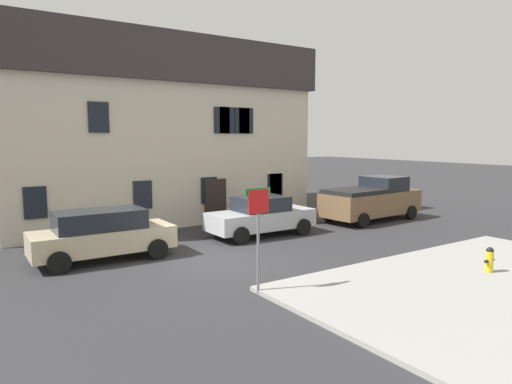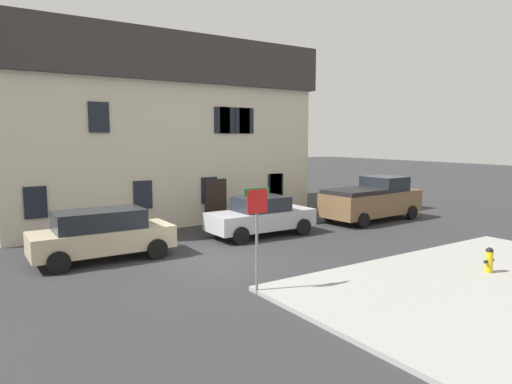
{
  "view_description": "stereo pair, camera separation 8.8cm",
  "coord_description": "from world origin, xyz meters",
  "px_view_note": "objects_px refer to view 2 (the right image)",
  "views": [
    {
      "loc": [
        -7.14,
        -12.81,
        4.01
      ],
      "look_at": [
        3.21,
        2.68,
        1.79
      ],
      "focal_mm": 32.2,
      "sensor_mm": 36.0,
      "label": 1
    },
    {
      "loc": [
        -7.06,
        -12.86,
        4.01
      ],
      "look_at": [
        3.21,
        2.68,
        1.79
      ],
      "focal_mm": 32.2,
      "sensor_mm": 36.0,
      "label": 2
    }
  ],
  "objects_px": {
    "tree_bare_mid": "(285,158)",
    "car_beige_wagon": "(102,234)",
    "building_main": "(147,131)",
    "pickup_truck_brown": "(372,200)",
    "car_silver_sedan": "(261,216)",
    "fire_hydrant": "(489,259)",
    "bicycle_leaning": "(10,229)",
    "street_sign_pole": "(257,220)"
  },
  "relations": [
    {
      "from": "car_silver_sedan",
      "to": "pickup_truck_brown",
      "type": "bearing_deg",
      "value": -0.52
    },
    {
      "from": "tree_bare_mid",
      "to": "car_beige_wagon",
      "type": "height_order",
      "value": "tree_bare_mid"
    },
    {
      "from": "fire_hydrant",
      "to": "car_beige_wagon",
      "type": "bearing_deg",
      "value": 137.92
    },
    {
      "from": "street_sign_pole",
      "to": "tree_bare_mid",
      "type": "bearing_deg",
      "value": 50.05
    },
    {
      "from": "fire_hydrant",
      "to": "bicycle_leaning",
      "type": "bearing_deg",
      "value": 129.61
    },
    {
      "from": "building_main",
      "to": "car_beige_wagon",
      "type": "bearing_deg",
      "value": -119.79
    },
    {
      "from": "building_main",
      "to": "pickup_truck_brown",
      "type": "bearing_deg",
      "value": -42.56
    },
    {
      "from": "building_main",
      "to": "bicycle_leaning",
      "type": "height_order",
      "value": "building_main"
    },
    {
      "from": "car_silver_sedan",
      "to": "street_sign_pole",
      "type": "bearing_deg",
      "value": -124.92
    },
    {
      "from": "car_silver_sedan",
      "to": "fire_hydrant",
      "type": "distance_m",
      "value": 8.59
    },
    {
      "from": "tree_bare_mid",
      "to": "car_beige_wagon",
      "type": "relative_size",
      "value": 1.24
    },
    {
      "from": "tree_bare_mid",
      "to": "bicycle_leaning",
      "type": "relative_size",
      "value": 3.33
    },
    {
      "from": "pickup_truck_brown",
      "to": "street_sign_pole",
      "type": "relative_size",
      "value": 1.97
    },
    {
      "from": "fire_hydrant",
      "to": "street_sign_pole",
      "type": "height_order",
      "value": "street_sign_pole"
    },
    {
      "from": "tree_bare_mid",
      "to": "pickup_truck_brown",
      "type": "distance_m",
      "value": 5.42
    },
    {
      "from": "car_silver_sedan",
      "to": "car_beige_wagon",
      "type": "bearing_deg",
      "value": -177.81
    },
    {
      "from": "car_beige_wagon",
      "to": "building_main",
      "type": "bearing_deg",
      "value": 60.21
    },
    {
      "from": "pickup_truck_brown",
      "to": "fire_hydrant",
      "type": "distance_m",
      "value": 9.16
    },
    {
      "from": "building_main",
      "to": "car_beige_wagon",
      "type": "xyz_separation_m",
      "value": [
        -4.53,
        -7.91,
        -3.46
      ]
    },
    {
      "from": "building_main",
      "to": "bicycle_leaning",
      "type": "relative_size",
      "value": 8.89
    },
    {
      "from": "car_silver_sedan",
      "to": "pickup_truck_brown",
      "type": "relative_size",
      "value": 0.82
    },
    {
      "from": "tree_bare_mid",
      "to": "car_silver_sedan",
      "type": "height_order",
      "value": "tree_bare_mid"
    },
    {
      "from": "tree_bare_mid",
      "to": "fire_hydrant",
      "type": "xyz_separation_m",
      "value": [
        -2.39,
        -12.99,
        -2.39
      ]
    },
    {
      "from": "car_silver_sedan",
      "to": "street_sign_pole",
      "type": "relative_size",
      "value": 1.61
    },
    {
      "from": "street_sign_pole",
      "to": "bicycle_leaning",
      "type": "distance_m",
      "value": 11.96
    },
    {
      "from": "car_silver_sedan",
      "to": "street_sign_pole",
      "type": "distance_m",
      "value": 7.21
    },
    {
      "from": "building_main",
      "to": "car_silver_sedan",
      "type": "relative_size",
      "value": 3.35
    },
    {
      "from": "car_beige_wagon",
      "to": "fire_hydrant",
      "type": "xyz_separation_m",
      "value": [
        8.86,
        -8.0,
        -0.37
      ]
    },
    {
      "from": "tree_bare_mid",
      "to": "street_sign_pole",
      "type": "bearing_deg",
      "value": -129.95
    },
    {
      "from": "bicycle_leaning",
      "to": "car_silver_sedan",
      "type": "bearing_deg",
      "value": -30.55
    },
    {
      "from": "building_main",
      "to": "fire_hydrant",
      "type": "bearing_deg",
      "value": -74.78
    },
    {
      "from": "street_sign_pole",
      "to": "pickup_truck_brown",
      "type": "bearing_deg",
      "value": 28.71
    },
    {
      "from": "pickup_truck_brown",
      "to": "bicycle_leaning",
      "type": "relative_size",
      "value": 3.24
    },
    {
      "from": "car_beige_wagon",
      "to": "pickup_truck_brown",
      "type": "distance_m",
      "value": 12.94
    },
    {
      "from": "building_main",
      "to": "tree_bare_mid",
      "type": "bearing_deg",
      "value": -23.52
    },
    {
      "from": "car_beige_wagon",
      "to": "bicycle_leaning",
      "type": "relative_size",
      "value": 2.68
    },
    {
      "from": "building_main",
      "to": "fire_hydrant",
      "type": "relative_size",
      "value": 20.25
    },
    {
      "from": "car_silver_sedan",
      "to": "bicycle_leaning",
      "type": "bearing_deg",
      "value": 149.45
    },
    {
      "from": "building_main",
      "to": "fire_hydrant",
      "type": "distance_m",
      "value": 16.92
    },
    {
      "from": "pickup_truck_brown",
      "to": "car_silver_sedan",
      "type": "bearing_deg",
      "value": 179.48
    },
    {
      "from": "bicycle_leaning",
      "to": "pickup_truck_brown",
      "type": "bearing_deg",
      "value": -18.84
    },
    {
      "from": "tree_bare_mid",
      "to": "car_beige_wagon",
      "type": "xyz_separation_m",
      "value": [
        -11.24,
        -4.99,
        -2.02
      ]
    }
  ]
}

